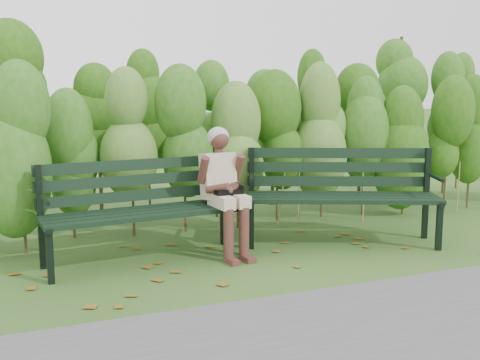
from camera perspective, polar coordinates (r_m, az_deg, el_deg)
name	(u,v)px	position (r m, az deg, el deg)	size (l,w,h in m)	color
ground	(253,262)	(5.49, 1.37, -8.29)	(80.00, 80.00, 0.00)	#28481A
hedge_band	(195,122)	(7.00, -4.63, 5.90)	(11.04, 1.67, 2.42)	#47381E
leaf_litter	(249,265)	(5.38, 0.97, -8.61)	(5.68, 2.29, 0.01)	brown
bench_left	(143,202)	(5.52, -9.86, -2.18)	(2.00, 0.82, 0.97)	black
bench_right	(341,187)	(6.20, 10.18, -0.73)	(2.13, 1.41, 1.02)	black
seated_woman	(224,182)	(5.59, -1.67, -0.18)	(0.49, 0.72, 1.28)	beige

